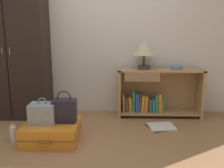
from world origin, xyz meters
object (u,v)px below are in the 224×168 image
Objects in this scene: bookshelf at (156,93)px; handbag at (65,110)px; bottle at (13,134)px; open_book_on_floor at (162,127)px; train_case at (43,113)px; suitcase_large at (52,131)px; table_lamp at (144,49)px; wardrobe at (13,49)px; bowl at (176,67)px.

handbag is at bearing -143.70° from bookshelf.
bottle reaches higher than open_book_on_floor.
handbag is (0.24, 0.04, 0.02)m from train_case.
bookshelf reaches higher than suitcase_large.
bookshelf is at bearing 28.11° from bottle.
bookshelf is 2.90× the size of table_lamp.
wardrobe is 1.20m from train_case.
bookshelf is 1.57m from suitcase_large.
handbag reaches higher than train_case.
open_book_on_floor is at bearing -87.34° from bookshelf.
table_lamp is 1.99m from bottle.
handbag is (0.85, -0.77, -0.61)m from wardrobe.
table_lamp is 2.54× the size of bowl.
bottle is at bearing -151.89° from bookshelf.
train_case is at bearing -52.98° from wardrobe.
bowl is 0.27× the size of suitcase_large.
suitcase_large is at bearing -141.52° from table_lamp.
bookshelf is 4.04× the size of train_case.
suitcase_large is (-1.56, -0.87, -0.60)m from bowl.
handbag is at bearing 9.56° from train_case.
suitcase_large reaches higher than open_book_on_floor.
train_case is at bearing 178.58° from suitcase_large.
table_lamp is at bearing 36.22° from train_case.
train_case is (-1.19, -0.87, -0.64)m from table_lamp.
open_book_on_floor is at bearing -11.30° from wardrobe.
train_case is at bearing -143.78° from table_lamp.
wardrobe is 1.81m from table_lamp.
wardrobe is 9.82× the size of bottle.
bowl is at bearing -1.46° from bookshelf.
table_lamp is at bearing 30.80° from bottle.
wardrobe is 4.66× the size of table_lamp.
wardrobe reaches higher than table_lamp.
suitcase_large is 1.45× the size of open_book_on_floor.
handbag is (-0.96, -0.84, -0.62)m from table_lamp.
bottle is at bearing -155.43° from bowl.
open_book_on_floor is (1.73, 0.45, -0.08)m from bottle.
suitcase_large is at bearing -162.57° from open_book_on_floor.
bowl is 1.68m from handbag.
wardrobe is 2.26m from open_book_on_floor.
bowl is (0.45, -0.01, -0.26)m from table_lamp.
bookshelf is at bearing 36.30° from handbag.
bowl reaches higher than suitcase_large.
table_lamp reaches higher than handbag.
train_case reaches higher than suitcase_large.
bookshelf is at bearing 92.66° from open_book_on_floor.
wardrobe reaches higher than handbag.
bottle is at bearing -175.19° from suitcase_large.
bowl is at bearing 27.82° from train_case.
bowl is at bearing 1.54° from wardrobe.
open_book_on_floor is (1.31, 0.41, -0.10)m from suitcase_large.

